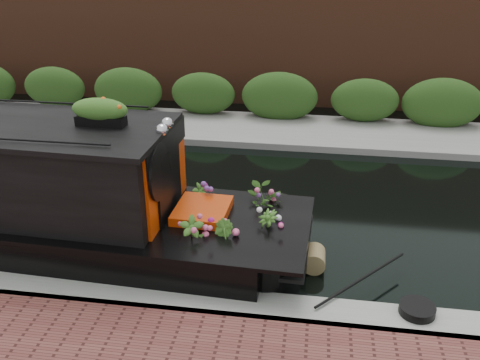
# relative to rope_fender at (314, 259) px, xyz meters

# --- Properties ---
(ground) EXTENTS (80.00, 80.00, 0.00)m
(ground) POSITION_rel_rope_fender_xyz_m (-3.39, 1.94, -0.18)
(ground) COLOR black
(ground) RESTS_ON ground
(near_bank_coping) EXTENTS (40.00, 0.60, 0.50)m
(near_bank_coping) POSITION_rel_rope_fender_xyz_m (-3.39, -1.36, -0.18)
(near_bank_coping) COLOR gray
(near_bank_coping) RESTS_ON ground
(far_bank_path) EXTENTS (40.00, 2.40, 0.34)m
(far_bank_path) POSITION_rel_rope_fender_xyz_m (-3.39, 6.14, -0.18)
(far_bank_path) COLOR gray
(far_bank_path) RESTS_ON ground
(far_hedge) EXTENTS (40.00, 1.10, 2.80)m
(far_hedge) POSITION_rel_rope_fender_xyz_m (-3.39, 7.04, -0.18)
(far_hedge) COLOR #244416
(far_hedge) RESTS_ON ground
(far_brick_wall) EXTENTS (40.00, 1.00, 8.00)m
(far_brick_wall) POSITION_rel_rope_fender_xyz_m (-3.39, 9.14, -0.18)
(far_brick_wall) COLOR #562E1D
(far_brick_wall) RESTS_ON ground
(rope_fender) EXTENTS (0.36, 0.43, 0.36)m
(rope_fender) POSITION_rel_rope_fender_xyz_m (0.00, 0.00, 0.00)
(rope_fender) COLOR olive
(rope_fender) RESTS_ON ground
(coiled_mooring_rope) EXTENTS (0.49, 0.49, 0.12)m
(coiled_mooring_rope) POSITION_rel_rope_fender_xyz_m (1.41, -1.22, 0.13)
(coiled_mooring_rope) COLOR black
(coiled_mooring_rope) RESTS_ON near_bank_coping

